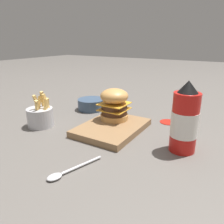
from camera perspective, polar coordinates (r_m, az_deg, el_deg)
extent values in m
plane|color=#5B5651|center=(0.83, 2.33, -4.59)|extent=(6.00, 6.00, 0.00)
cube|color=olive|center=(0.82, 0.00, -4.11)|extent=(0.27, 0.20, 0.02)
cylinder|color=tan|center=(0.86, 0.58, -1.22)|extent=(0.11, 0.11, 0.02)
cylinder|color=#422819|center=(0.86, 0.58, 0.06)|extent=(0.10, 0.10, 0.02)
cube|color=gold|center=(0.85, 0.59, 0.77)|extent=(0.10, 0.10, 0.00)
cylinder|color=#422819|center=(0.85, 0.59, 1.49)|extent=(0.10, 0.10, 0.02)
cube|color=gold|center=(0.85, 0.59, 2.21)|extent=(0.10, 0.10, 0.00)
ellipsoid|color=tan|center=(0.84, 0.60, 4.19)|extent=(0.11, 0.11, 0.06)
cylinder|color=red|center=(0.68, 18.38, -2.68)|extent=(0.08, 0.08, 0.18)
cylinder|color=white|center=(0.68, 18.35, -2.97)|extent=(0.08, 0.08, 0.08)
cone|color=black|center=(0.65, 19.34, 6.27)|extent=(0.06, 0.06, 0.04)
cylinder|color=#B7B7BC|center=(0.90, -18.23, -1.31)|extent=(0.10, 0.10, 0.07)
cube|color=#E5B760|center=(0.88, -16.66, 1.95)|extent=(0.03, 0.02, 0.09)
cube|color=#E5B760|center=(0.86, -16.99, 0.88)|extent=(0.03, 0.01, 0.07)
cube|color=#E5B760|center=(0.88, -18.90, 1.76)|extent=(0.04, 0.02, 0.09)
cube|color=#E5B760|center=(0.87, -18.97, 0.96)|extent=(0.03, 0.03, 0.07)
cube|color=#E5B760|center=(0.89, -16.50, 1.51)|extent=(0.02, 0.03, 0.07)
cube|color=#E5B760|center=(0.91, -17.57, 2.50)|extent=(0.03, 0.02, 0.09)
cube|color=#E5B760|center=(0.90, -18.65, 1.71)|extent=(0.02, 0.02, 0.08)
cylinder|color=#384C66|center=(1.06, -5.44, 2.03)|extent=(0.13, 0.13, 0.05)
cylinder|color=beige|center=(1.05, -5.47, 3.23)|extent=(0.11, 0.11, 0.01)
cylinder|color=silver|center=(0.61, -7.79, -13.51)|extent=(0.12, 0.04, 0.01)
ellipsoid|color=silver|center=(0.57, -14.81, -16.08)|extent=(0.05, 0.04, 0.01)
cylinder|color=#B21E14|center=(0.93, 14.47, -2.52)|extent=(0.07, 0.07, 0.00)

